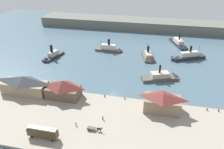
# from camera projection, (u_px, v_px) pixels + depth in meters

# --- Properties ---
(ground_plane) EXTENTS (320.00, 320.00, 0.00)m
(ground_plane) POSITION_uv_depth(u_px,v_px,m) (114.00, 94.00, 100.92)
(ground_plane) COLOR #476070
(quay_promenade) EXTENTS (110.00, 36.00, 1.20)m
(quay_promenade) POSITION_uv_depth(u_px,v_px,m) (102.00, 124.00, 81.81)
(quay_promenade) COLOR #9E9384
(quay_promenade) RESTS_ON ground
(seawall_edge) EXTENTS (110.00, 0.80, 1.00)m
(seawall_edge) POSITION_uv_depth(u_px,v_px,m) (112.00, 97.00, 97.59)
(seawall_edge) COLOR gray
(seawall_edge) RESTS_ON ground
(ferry_shed_central_terminal) EXTENTS (21.52, 8.08, 8.72)m
(ferry_shed_central_terminal) POSITION_uv_depth(u_px,v_px,m) (24.00, 84.00, 97.58)
(ferry_shed_central_terminal) COLOR #998466
(ferry_shed_central_terminal) RESTS_ON quay_promenade
(ferry_shed_customs_shed) EXTENTS (15.06, 8.55, 8.40)m
(ferry_shed_customs_shed) POSITION_uv_depth(u_px,v_px,m) (63.00, 89.00, 94.64)
(ferry_shed_customs_shed) COLOR brown
(ferry_shed_customs_shed) RESTS_ON quay_promenade
(ferry_shed_east_terminal) EXTENTS (14.86, 8.44, 8.13)m
(ferry_shed_east_terminal) POSITION_uv_depth(u_px,v_px,m) (162.00, 102.00, 86.30)
(ferry_shed_east_terminal) COLOR #847056
(ferry_shed_east_terminal) RESTS_ON quay_promenade
(street_tram) EXTENTS (10.99, 2.51, 4.43)m
(street_tram) POSITION_uv_depth(u_px,v_px,m) (43.00, 132.00, 73.47)
(street_tram) COLOR #4C381E
(street_tram) RESTS_ON quay_promenade
(horse_cart) EXTENTS (5.81, 1.46, 1.87)m
(horse_cart) POSITION_uv_depth(u_px,v_px,m) (94.00, 128.00, 77.36)
(horse_cart) COLOR brown
(horse_cart) RESTS_ON quay_promenade
(pedestrian_walking_east) EXTENTS (0.41, 0.41, 1.65)m
(pedestrian_walking_east) POSITION_uv_depth(u_px,v_px,m) (76.00, 124.00, 79.69)
(pedestrian_walking_east) COLOR #6B5B4C
(pedestrian_walking_east) RESTS_ON quay_promenade
(pedestrian_by_tram) EXTENTS (0.43, 0.43, 1.74)m
(pedestrian_by_tram) POSITION_uv_depth(u_px,v_px,m) (103.00, 118.00, 82.73)
(pedestrian_by_tram) COLOR #3D4C42
(pedestrian_by_tram) RESTS_ON quay_promenade
(mooring_post_center_east) EXTENTS (0.44, 0.44, 0.90)m
(mooring_post_center_east) POSITION_uv_depth(u_px,v_px,m) (219.00, 110.00, 87.28)
(mooring_post_center_east) COLOR black
(mooring_post_center_east) RESTS_ON quay_promenade
(mooring_post_west) EXTENTS (0.44, 0.44, 0.90)m
(mooring_post_west) POSITION_uv_depth(u_px,v_px,m) (125.00, 98.00, 94.88)
(mooring_post_west) COLOR black
(mooring_post_west) RESTS_ON quay_promenade
(mooring_post_center_west) EXTENTS (0.44, 0.44, 0.90)m
(mooring_post_center_west) POSITION_uv_depth(u_px,v_px,m) (105.00, 96.00, 96.39)
(mooring_post_center_west) COLOR black
(mooring_post_center_west) RESTS_ON quay_promenade
(mooring_post_east) EXTENTS (0.44, 0.44, 0.90)m
(mooring_post_east) POSITION_uv_depth(u_px,v_px,m) (207.00, 109.00, 87.81)
(mooring_post_east) COLOR black
(mooring_post_east) RESTS_ON quay_promenade
(ferry_outer_harbor) EXTENTS (23.24, 14.26, 10.10)m
(ferry_outer_harbor) POSITION_uv_depth(u_px,v_px,m) (186.00, 57.00, 134.18)
(ferry_outer_harbor) COLOR #23282D
(ferry_outer_harbor) RESTS_ON ground
(ferry_departing_north) EXTENTS (8.73, 18.68, 10.47)m
(ferry_departing_north) POSITION_uv_depth(u_px,v_px,m) (51.00, 56.00, 135.11)
(ferry_departing_north) COLOR #23282D
(ferry_departing_north) RESTS_ON ground
(ferry_moored_west) EXTENTS (19.33, 5.00, 10.11)m
(ferry_moored_west) POSITION_uv_depth(u_px,v_px,m) (111.00, 49.00, 146.01)
(ferry_moored_west) COLOR #514C47
(ferry_moored_west) RESTS_ON ground
(ferry_near_quay) EXTENTS (13.06, 24.88, 9.66)m
(ferry_near_quay) POSITION_uv_depth(u_px,v_px,m) (180.00, 44.00, 154.78)
(ferry_near_quay) COLOR #23282D
(ferry_near_quay) RESTS_ON ground
(ferry_moored_east) EXTENTS (21.39, 12.19, 10.35)m
(ferry_moored_east) POSITION_uv_depth(u_px,v_px,m) (164.00, 77.00, 112.18)
(ferry_moored_east) COLOR #514C47
(ferry_moored_east) RESTS_ON ground
(ferry_approaching_east) EXTENTS (10.29, 19.15, 10.56)m
(ferry_approaching_east) POSITION_uv_depth(u_px,v_px,m) (149.00, 58.00, 134.60)
(ferry_approaching_east) COLOR #514C47
(ferry_approaching_east) RESTS_ON ground
(far_headland) EXTENTS (180.00, 24.00, 8.00)m
(far_headland) POSITION_uv_depth(u_px,v_px,m) (138.00, 24.00, 193.07)
(far_headland) COLOR #60665B
(far_headland) RESTS_ON ground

